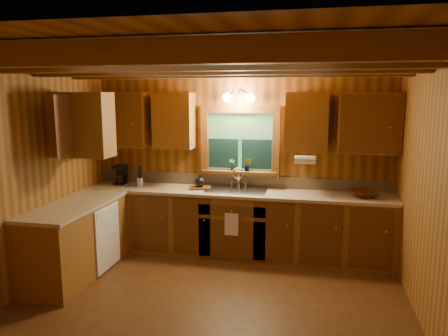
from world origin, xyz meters
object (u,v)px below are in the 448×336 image
sink (236,194)px  cutting_board (200,188)px  coffee_maker (121,175)px  wicker_basket (364,194)px

sink → cutting_board: (-0.52, 0.01, 0.06)m
coffee_maker → wicker_basket: (3.42, -0.09, -0.10)m
wicker_basket → coffee_maker: bearing=178.5°
coffee_maker → cutting_board: bearing=-9.3°
coffee_maker → cutting_board: (1.22, -0.06, -0.13)m
sink → cutting_board: sink is taller
coffee_maker → wicker_basket: bearing=-7.9°
sink → coffee_maker: (-1.74, 0.07, 0.18)m
coffee_maker → wicker_basket: 3.42m
cutting_board → sink: bearing=-13.0°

